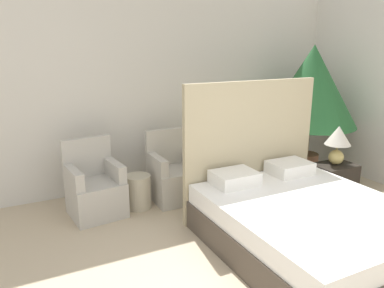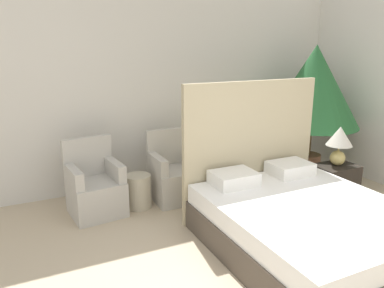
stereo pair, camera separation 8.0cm
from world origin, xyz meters
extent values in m
cube|color=silver|center=(0.00, 3.51, 1.45)|extent=(10.00, 0.06, 2.90)
cube|color=#4C4238|center=(0.48, 1.05, 0.15)|extent=(1.69, 1.96, 0.30)
cube|color=white|center=(0.48, 1.05, 0.40)|extent=(1.65, 1.93, 0.20)
cube|color=tan|center=(0.48, 2.06, 0.78)|extent=(1.72, 0.06, 1.56)
cube|color=white|center=(0.10, 1.81, 0.57)|extent=(0.47, 0.37, 0.14)
cube|color=white|center=(0.86, 1.81, 0.57)|extent=(0.47, 0.37, 0.14)
cube|color=#B7B2A8|center=(-1.17, 2.77, 0.21)|extent=(0.64, 0.62, 0.41)
cube|color=#B7B2A8|center=(-1.20, 3.02, 0.65)|extent=(0.59, 0.12, 0.47)
cube|color=#B7B2A8|center=(-1.41, 2.74, 0.51)|extent=(0.15, 0.51, 0.20)
cube|color=#B7B2A8|center=(-0.93, 2.80, 0.51)|extent=(0.15, 0.51, 0.20)
cube|color=#B7B2A8|center=(-0.16, 2.77, 0.21)|extent=(0.59, 0.57, 0.41)
cube|color=#B7B2A8|center=(-0.16, 3.02, 0.65)|extent=(0.58, 0.06, 0.47)
cube|color=#B7B2A8|center=(-0.40, 2.77, 0.51)|extent=(0.10, 0.51, 0.20)
cube|color=#B7B2A8|center=(0.08, 2.77, 0.51)|extent=(0.10, 0.51, 0.20)
cylinder|color=brown|center=(1.96, 2.69, 0.18)|extent=(0.37, 0.37, 0.36)
cylinder|color=brown|center=(1.96, 2.69, 0.58)|extent=(0.06, 0.06, 0.44)
cone|color=#235B2D|center=(1.96, 2.69, 1.37)|extent=(1.33, 1.33, 1.15)
cube|color=black|center=(1.66, 1.86, 0.24)|extent=(0.53, 0.38, 0.47)
sphere|color=tan|center=(1.67, 1.87, 0.57)|extent=(0.19, 0.19, 0.19)
cylinder|color=tan|center=(1.67, 1.87, 0.70)|extent=(0.02, 0.02, 0.07)
cone|color=beige|center=(1.67, 1.87, 0.85)|extent=(0.32, 0.32, 0.24)
cylinder|color=#B7AD93|center=(-0.67, 2.75, 0.21)|extent=(0.31, 0.31, 0.42)
camera|label=1|loc=(-2.00, -1.35, 1.96)|focal=35.00mm
camera|label=2|loc=(-1.93, -1.39, 1.96)|focal=35.00mm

